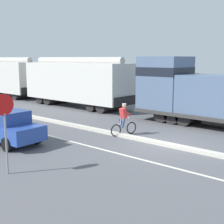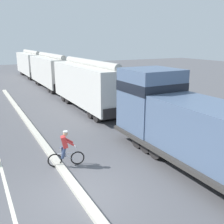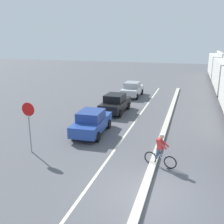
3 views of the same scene
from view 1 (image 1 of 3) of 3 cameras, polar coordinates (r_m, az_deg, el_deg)
name	(u,v)px [view 1 (image 1 of 3)]	position (r m, az deg, el deg)	size (l,w,h in m)	color
ground_plane	(162,145)	(15.15, 9.14, -6.00)	(120.00, 120.00, 0.00)	#56565B
median_curb	(76,126)	(18.87, -6.54, -2.53)	(0.36, 36.00, 0.16)	beige
lane_stripe	(44,134)	(17.39, -12.37, -4.02)	(0.14, 36.00, 0.01)	silver
locomotive	(216,97)	(19.59, 18.56, 2.57)	(3.10, 11.61, 4.20)	slate
hopper_car_lead	(77,82)	(26.63, -6.43, 5.41)	(2.90, 10.60, 4.18)	silver
hopper_car_middle	(4,77)	(36.00, -19.15, 6.07)	(2.90, 10.60, 4.18)	beige
parked_car_blue	(6,127)	(16.00, -18.82, -2.54)	(1.97, 4.27, 1.62)	#28479E
cyclist	(124,120)	(16.69, 2.13, -1.52)	(1.68, 0.57, 1.71)	black
stop_sign	(5,118)	(11.49, -19.05, -1.12)	(0.76, 0.08, 2.88)	gray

